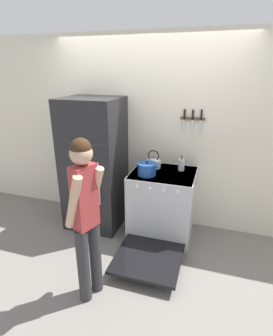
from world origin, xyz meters
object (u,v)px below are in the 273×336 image
dutch_oven_pot (147,169)px  person (86,214)px  tea_kettle (153,162)px  utensil_jar (181,165)px  stove_range (162,205)px  refrigerator (94,165)px

dutch_oven_pot → person: (-0.26, -1.09, -0.05)m
dutch_oven_pot → tea_kettle: bearing=87.1°
dutch_oven_pot → tea_kettle: (0.01, 0.28, -0.01)m
tea_kettle → person: bearing=-101.3°
utensil_jar → stove_range: bearing=-137.5°
person → tea_kettle: bearing=8.3°
refrigerator → stove_range: (0.96, -0.04, -0.45)m
dutch_oven_pot → person: size_ratio=0.17×
tea_kettle → person: 1.39m
refrigerator → utensil_jar: refrigerator is taller
dutch_oven_pot → utensil_jar: (0.38, 0.28, -0.00)m
refrigerator → stove_range: 1.06m
dutch_oven_pot → person: bearing=-103.4°
stove_range → tea_kettle: size_ratio=5.84×
dutch_oven_pot → utensil_jar: utensil_jar is taller
dutch_oven_pot → utensil_jar: bearing=36.8°
stove_range → utensil_jar: utensil_jar is taller
tea_kettle → person: (-0.27, -1.37, -0.05)m
utensil_jar → person: (-0.64, -1.37, -0.05)m
refrigerator → tea_kettle: bearing=9.5°
refrigerator → stove_range: bearing=-2.5°
dutch_oven_pot → person: person is taller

